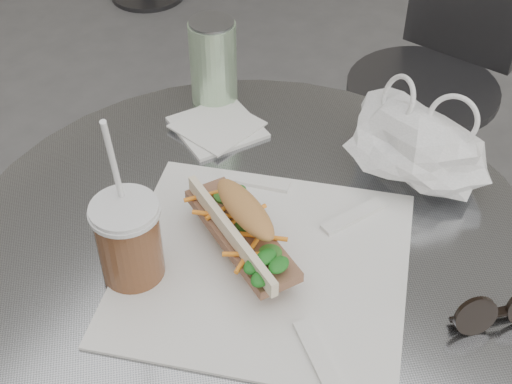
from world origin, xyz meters
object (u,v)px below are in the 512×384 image
Objects in this scene: chair_far at (422,122)px; drink_can at (213,62)px; cafe_table at (251,369)px; banh_mi at (243,229)px; sunglasses at (500,312)px; iced_coffee at (129,240)px.

drink_can is (-0.10, -0.71, 0.50)m from chair_far.
cafe_table is 0.96m from chair_far.
sunglasses is (0.30, 0.08, -0.02)m from banh_mi.
sunglasses reaches higher than chair_far.
iced_coffee reaches higher than sunglasses.
banh_mi is 0.31m from sunglasses.
cafe_table reaches higher than chair_far.
banh_mi reaches higher than sunglasses.
chair_far is 4.99× the size of drink_can.
drink_can is (-0.24, 0.23, 0.34)m from cafe_table.
iced_coffee reaches higher than cafe_table.
sunglasses is (0.30, 0.06, 0.29)m from cafe_table.
drink_can reaches higher than banh_mi.
banh_mi is at bearing 146.79° from sunglasses.
cafe_table is 0.42m from sunglasses.
sunglasses is 0.56m from drink_can.
chair_far is (-0.14, 0.94, -0.15)m from cafe_table.
banh_mi reaches higher than chair_far.
cafe_table is 7.78× the size of sunglasses.
banh_mi is at bearing 50.22° from iced_coffee.
iced_coffee is 0.38m from drink_can.
iced_coffee is at bearing 94.68° from chair_far.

